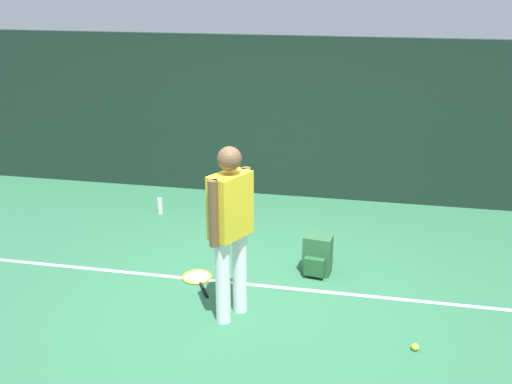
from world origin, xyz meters
TOP-DOWN VIEW (x-y plane):
  - ground_plane at (0.00, 0.00)m, footprint 12.00×12.00m
  - back_fence at (0.00, 3.00)m, footprint 10.00×0.10m
  - court_line at (0.00, 0.25)m, footprint 9.00×0.05m
  - tennis_player at (-0.08, -0.37)m, footprint 0.38×0.48m
  - tennis_racket at (-0.62, 0.25)m, footprint 0.46×0.62m
  - backpack at (0.64, 0.64)m, footprint 0.32×0.31m
  - tennis_ball_near_player at (1.62, -0.61)m, footprint 0.07×0.07m
  - water_bottle at (-1.65, 1.93)m, footprint 0.07×0.07m

SIDE VIEW (x-z plane):
  - ground_plane at x=0.00m, z-range 0.00..0.00m
  - court_line at x=0.00m, z-range 0.00..0.00m
  - tennis_racket at x=-0.62m, z-range 0.00..0.03m
  - tennis_ball_near_player at x=1.62m, z-range 0.00..0.07m
  - water_bottle at x=-1.65m, z-range 0.00..0.22m
  - backpack at x=0.64m, z-range -0.01..0.43m
  - tennis_player at x=-0.08m, z-range 0.12..1.82m
  - back_fence at x=0.00m, z-range 0.00..2.31m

